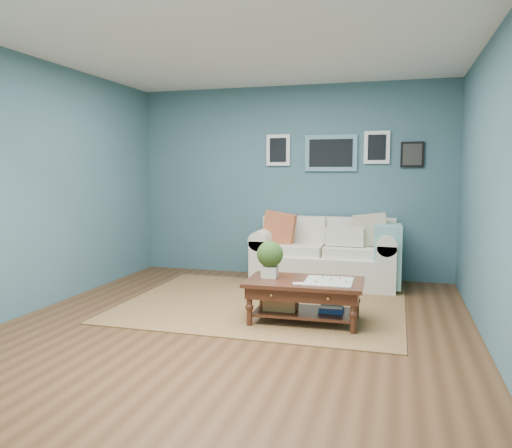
% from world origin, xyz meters
% --- Properties ---
extents(room_shell, '(5.00, 5.02, 2.70)m').
position_xyz_m(room_shell, '(0.02, 0.06, 1.36)').
color(room_shell, brown).
rests_on(room_shell, ground).
extents(area_rug, '(3.07, 2.46, 0.01)m').
position_xyz_m(area_rug, '(0.05, 0.82, 0.01)').
color(area_rug, brown).
rests_on(area_rug, ground).
extents(loveseat, '(1.90, 0.86, 0.98)m').
position_xyz_m(loveseat, '(0.65, 2.03, 0.40)').
color(loveseat, silver).
rests_on(loveseat, ground).
extents(coffee_table, '(1.16, 0.70, 0.80)m').
position_xyz_m(coffee_table, '(0.56, 0.27, 0.35)').
color(coffee_table, '#35170E').
rests_on(coffee_table, ground).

